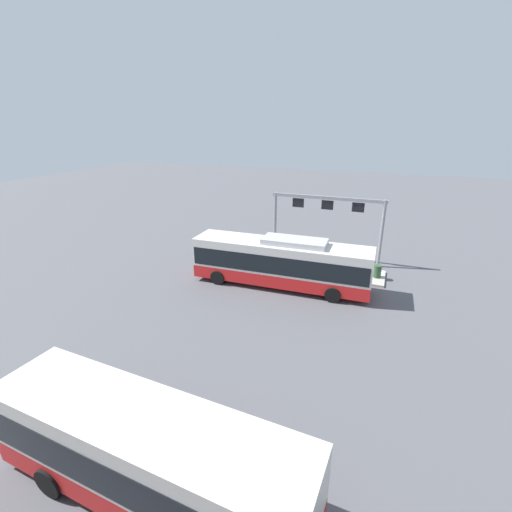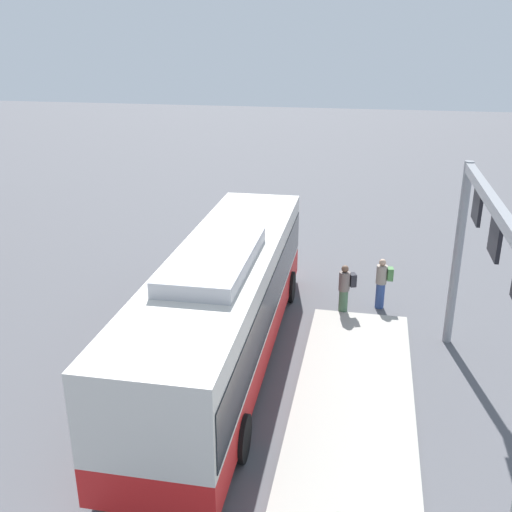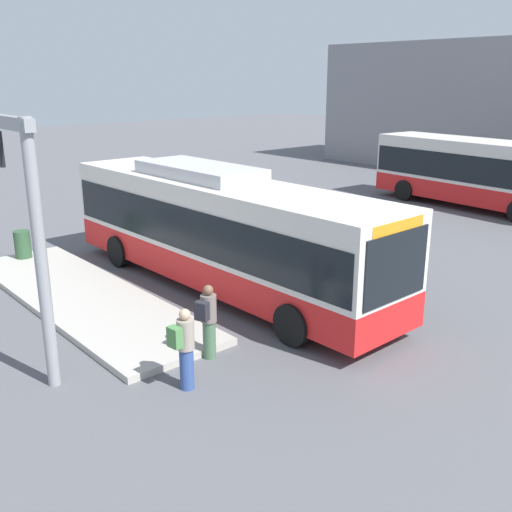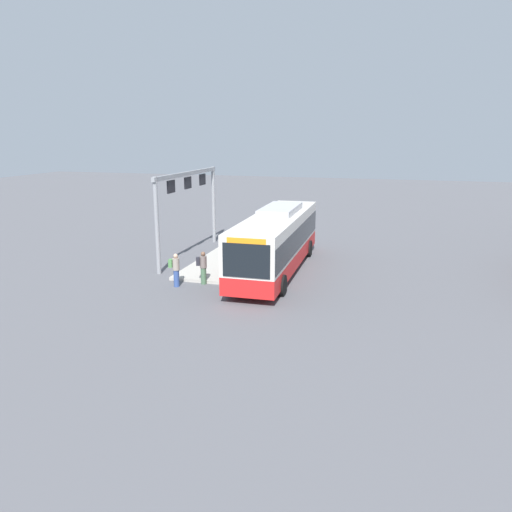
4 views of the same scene
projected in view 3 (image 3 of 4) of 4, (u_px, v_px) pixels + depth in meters
ground_plane at (221, 287)px, 17.09m from camera, size 120.00×120.00×0.00m
platform_curb at (83, 297)px, 16.10m from camera, size 10.00×2.80×0.16m
bus_main at (219, 226)px, 16.56m from camera, size 11.92×2.85×3.46m
bus_background_left at (479, 170)px, 26.76m from camera, size 10.13×3.17×3.10m
person_boarding at (208, 320)px, 12.51m from camera, size 0.47×0.60×1.67m
person_waiting_near at (185, 347)px, 11.25m from camera, size 0.38×0.55×1.67m
trash_bin at (23, 244)px, 19.17m from camera, size 0.52×0.52×0.90m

